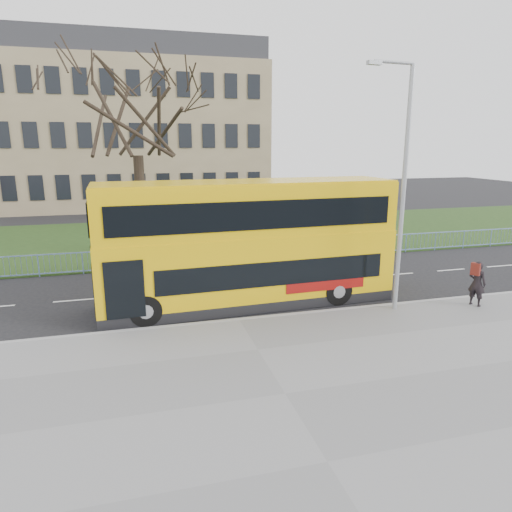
{
  "coord_description": "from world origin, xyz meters",
  "views": [
    {
      "loc": [
        -3.38,
        -16.51,
        6.21
      ],
      "look_at": [
        1.32,
        1.0,
        1.77
      ],
      "focal_mm": 32.0,
      "sensor_mm": 36.0,
      "label": 1
    }
  ],
  "objects": [
    {
      "name": "pavement",
      "position": [
        0.0,
        -6.75,
        0.06
      ],
      "size": [
        80.0,
        10.5,
        0.12
      ],
      "primitive_type": "cube",
      "color": "slate",
      "rests_on": "ground"
    },
    {
      "name": "pedestrian",
      "position": [
        9.21,
        -2.5,
        1.01
      ],
      "size": [
        0.68,
        0.77,
        1.77
      ],
      "primitive_type": "imported",
      "rotation": [
        0.0,
        0.0,
        2.06
      ],
      "color": "black",
      "rests_on": "pavement"
    },
    {
      "name": "civic_building",
      "position": [
        -5.0,
        35.0,
        7.0
      ],
      "size": [
        30.0,
        15.0,
        14.0
      ],
      "primitive_type": "cube",
      "color": "#887656",
      "rests_on": "ground"
    },
    {
      "name": "street_lamp",
      "position": [
        5.89,
        -2.01,
        4.94
      ],
      "size": [
        1.86,
        0.33,
        8.79
      ],
      "rotation": [
        0.0,
        0.0,
        0.08
      ],
      "color": "#9CA0A4",
      "rests_on": "pavement"
    },
    {
      "name": "yellow_bus",
      "position": [
        0.83,
        0.35,
        2.58
      ],
      "size": [
        11.56,
        3.17,
        4.81
      ],
      "rotation": [
        0.0,
        0.0,
        0.04
      ],
      "color": "#E9B709",
      "rests_on": "ground"
    },
    {
      "name": "ground",
      "position": [
        0.0,
        0.0,
        0.0
      ],
      "size": [
        120.0,
        120.0,
        0.0
      ],
      "primitive_type": "plane",
      "color": "black",
      "rests_on": "ground"
    },
    {
      "name": "grass_verge",
      "position": [
        0.0,
        14.3,
        0.04
      ],
      "size": [
        80.0,
        15.4,
        0.08
      ],
      "primitive_type": "cube",
      "color": "#1D3513",
      "rests_on": "ground"
    },
    {
      "name": "bare_tree",
      "position": [
        -3.0,
        10.0,
        6.68
      ],
      "size": [
        9.23,
        9.23,
        13.19
      ],
      "primitive_type": null,
      "color": "black",
      "rests_on": "grass_verge"
    },
    {
      "name": "guard_railing",
      "position": [
        0.0,
        6.6,
        0.55
      ],
      "size": [
        40.0,
        0.12,
        1.1
      ],
      "primitive_type": null,
      "color": "#7594D0",
      "rests_on": "ground"
    },
    {
      "name": "kerb",
      "position": [
        0.0,
        -1.55,
        0.07
      ],
      "size": [
        80.0,
        0.2,
        0.14
      ],
      "primitive_type": "cube",
      "color": "gray",
      "rests_on": "ground"
    }
  ]
}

